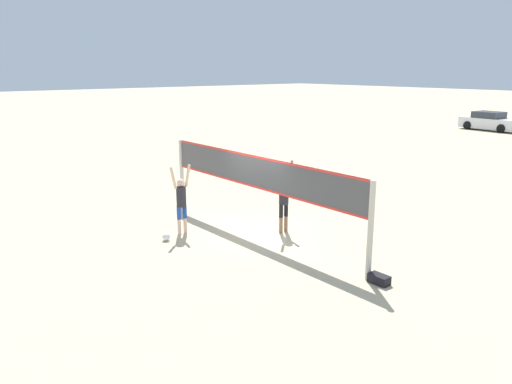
{
  "coord_description": "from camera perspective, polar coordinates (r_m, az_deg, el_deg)",
  "views": [
    {
      "loc": [
        10.64,
        -8.76,
        4.73
      ],
      "look_at": [
        0.0,
        0.0,
        1.28
      ],
      "focal_mm": 35.0,
      "sensor_mm": 36.0,
      "label": 1
    }
  ],
  "objects": [
    {
      "name": "volleyball",
      "position": [
        14.27,
        -10.22,
        -5.06
      ],
      "size": [
        0.22,
        0.22,
        0.22
      ],
      "color": "white",
      "rests_on": "ground_plane"
    },
    {
      "name": "volleyball_net",
      "position": [
        14.13,
        -0.0,
        1.39
      ],
      "size": [
        8.24,
        0.14,
        2.33
      ],
      "color": "beige",
      "rests_on": "ground_plane"
    },
    {
      "name": "player_blocker",
      "position": [
        14.48,
        3.19,
        -0.4
      ],
      "size": [
        0.28,
        0.7,
        2.13
      ],
      "rotation": [
        0.0,
        0.0,
        -1.57
      ],
      "color": "#8C664C",
      "rests_on": "ground_plane"
    },
    {
      "name": "parked_car_mid",
      "position": [
        42.88,
        25.2,
        7.27
      ],
      "size": [
        4.51,
        2.21,
        1.42
      ],
      "rotation": [
        0.0,
        0.0,
        -0.07
      ],
      "color": "silver",
      "rests_on": "ground_plane"
    },
    {
      "name": "gear_bag",
      "position": [
        11.71,
        13.88,
        -9.65
      ],
      "size": [
        0.48,
        0.27,
        0.21
      ],
      "color": "black",
      "rests_on": "ground_plane"
    },
    {
      "name": "ground_plane",
      "position": [
        14.57,
        -0.0,
        -4.89
      ],
      "size": [
        200.0,
        200.0,
        0.0
      ],
      "primitive_type": "plane",
      "color": "beige"
    },
    {
      "name": "player_spiker",
      "position": [
        14.52,
        -8.54,
        -0.73
      ],
      "size": [
        0.28,
        0.69,
        2.03
      ],
      "rotation": [
        0.0,
        0.0,
        1.57
      ],
      "color": "beige",
      "rests_on": "ground_plane"
    }
  ]
}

